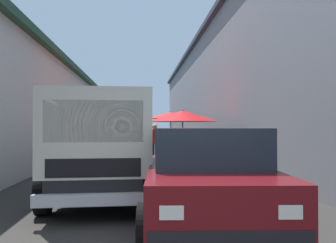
% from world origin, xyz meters
% --- Properties ---
extents(ground, '(90.00, 90.00, 0.00)m').
position_xyz_m(ground, '(13.50, 0.00, 0.00)').
color(ground, '#33302D').
extents(building_left_whitewash, '(49.80, 7.50, 4.34)m').
position_xyz_m(building_left_whitewash, '(15.75, 6.85, 2.18)').
color(building_left_whitewash, beige).
rests_on(building_left_whitewash, ground).
extents(building_right_concrete, '(49.80, 7.50, 6.92)m').
position_xyz_m(building_right_concrete, '(15.75, -6.85, 3.47)').
color(building_right_concrete, gray).
rests_on(building_right_concrete, ground).
extents(fruit_stall_near_right, '(2.36, 2.36, 2.29)m').
position_xyz_m(fruit_stall_near_right, '(14.89, -1.34, 1.71)').
color(fruit_stall_near_right, '#9E9EA3').
rests_on(fruit_stall_near_right, ground).
extents(fruit_stall_far_left, '(2.67, 2.67, 2.17)m').
position_xyz_m(fruit_stall_far_left, '(10.90, -1.49, 1.69)').
color(fruit_stall_far_left, '#9E9EA3').
rests_on(fruit_stall_far_left, ground).
extents(fruit_stall_mid_lane, '(2.35, 2.35, 2.10)m').
position_xyz_m(fruit_stall_mid_lane, '(10.39, 2.06, 1.61)').
color(fruit_stall_mid_lane, '#9E9EA3').
rests_on(fruit_stall_mid_lane, ground).
extents(hatchback_car, '(4.00, 2.10, 1.45)m').
position_xyz_m(hatchback_car, '(2.62, -0.85, 0.74)').
color(hatchback_car, '#600F14').
rests_on(hatchback_car, ground).
extents(delivery_truck, '(5.00, 2.16, 2.08)m').
position_xyz_m(delivery_truck, '(4.04, 0.91, 1.04)').
color(delivery_truck, black).
rests_on(delivery_truck, ground).
extents(vendor_by_crates, '(0.26, 0.63, 1.59)m').
position_xyz_m(vendor_by_crates, '(12.09, -0.44, 0.91)').
color(vendor_by_crates, navy).
rests_on(vendor_by_crates, ground).
extents(vendor_in_shade, '(0.39, 0.55, 1.54)m').
position_xyz_m(vendor_in_shade, '(8.74, 1.64, 0.88)').
color(vendor_in_shade, '#232328').
rests_on(vendor_in_shade, ground).
extents(parked_scooter, '(1.69, 0.38, 1.14)m').
position_xyz_m(parked_scooter, '(8.34, 1.90, 0.45)').
color(parked_scooter, black).
rests_on(parked_scooter, ground).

